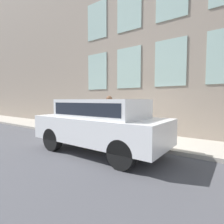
% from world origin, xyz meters
% --- Properties ---
extents(ground_plane, '(80.00, 80.00, 0.00)m').
position_xyz_m(ground_plane, '(0.00, 0.00, 0.00)').
color(ground_plane, '#47474C').
extents(sidewalk, '(2.23, 60.00, 0.13)m').
position_xyz_m(sidewalk, '(1.12, 0.00, 0.06)').
color(sidewalk, '#A8A093').
rests_on(sidewalk, ground_plane).
extents(building_facade, '(0.33, 40.00, 11.66)m').
position_xyz_m(building_facade, '(2.38, -0.00, 5.83)').
color(building_facade, gray).
rests_on(building_facade, ground_plane).
extents(fire_hydrant, '(0.33, 0.44, 0.81)m').
position_xyz_m(fire_hydrant, '(0.40, 0.56, 0.54)').
color(fire_hydrant, gold).
rests_on(fire_hydrant, sidewalk).
extents(person, '(0.42, 0.28, 1.73)m').
position_xyz_m(person, '(0.95, 1.27, 1.17)').
color(person, '#726651').
rests_on(person, sidewalk).
extents(parked_truck_white_near, '(1.83, 4.36, 1.69)m').
position_xyz_m(parked_truck_white_near, '(-1.08, 0.10, 0.98)').
color(parked_truck_white_near, black).
rests_on(parked_truck_white_near, ground_plane).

